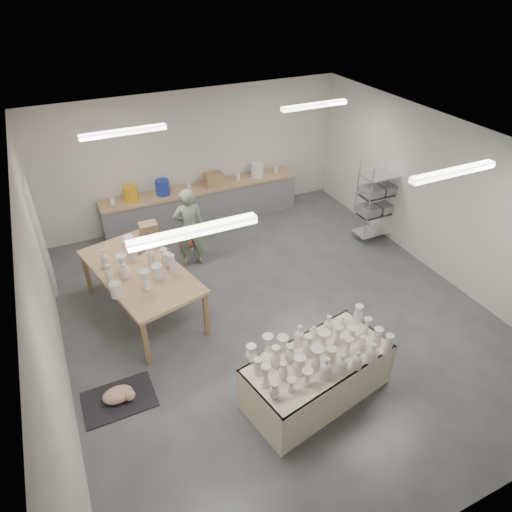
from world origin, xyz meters
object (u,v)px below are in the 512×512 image
work_table (140,266)px  potter (189,227)px  drying_table (317,373)px  red_stool (187,244)px

work_table → potter: bearing=27.4°
drying_table → potter: (-0.52, 3.99, 0.41)m
work_table → potter: (1.21, 1.04, -0.09)m
work_table → potter: size_ratio=1.60×
drying_table → potter: potter is taller
potter → drying_table: bearing=104.4°
drying_table → work_table: size_ratio=0.84×
drying_table → red_stool: bearing=85.8°
red_stool → work_table: bearing=-132.7°
potter → red_stool: 0.61m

